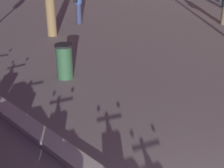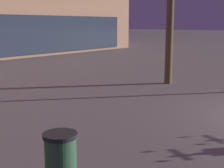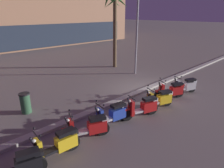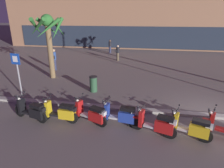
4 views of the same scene
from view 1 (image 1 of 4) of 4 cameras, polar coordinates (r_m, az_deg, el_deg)
pedestrian_by_palm_tree at (r=14.32m, az=-6.18°, el=14.53°), size 0.34×0.46×1.76m
litter_bin at (r=8.57m, az=-8.65°, el=4.18°), size 0.48×0.48×0.95m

